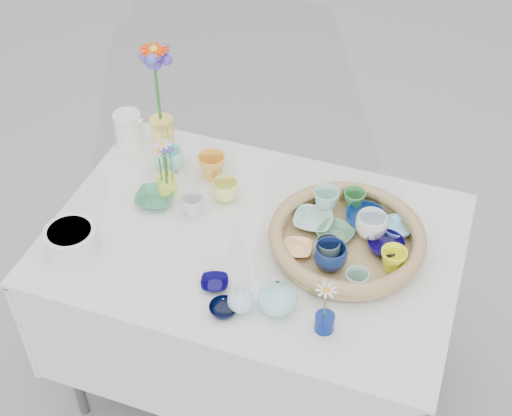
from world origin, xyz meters
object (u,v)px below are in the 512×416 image
(tall_vase_yellow, at_px, (163,137))
(wicker_tray, at_px, (347,239))
(display_table, at_px, (254,378))
(bud_vase_seafoam, at_px, (277,295))

(tall_vase_yellow, bearing_deg, wicker_tray, -18.39)
(display_table, bearing_deg, bud_vase_seafoam, -57.44)
(display_table, xyz_separation_m, wicker_tray, (0.28, 0.05, 0.80))
(bud_vase_seafoam, bearing_deg, tall_vase_yellow, 138.06)
(bud_vase_seafoam, bearing_deg, wicker_tray, 67.47)
(wicker_tray, xyz_separation_m, tall_vase_yellow, (-0.72, 0.24, 0.04))
(bud_vase_seafoam, distance_m, tall_vase_yellow, 0.80)
(bud_vase_seafoam, xyz_separation_m, tall_vase_yellow, (-0.60, 0.53, 0.02))
(wicker_tray, bearing_deg, tall_vase_yellow, 161.61)
(bud_vase_seafoam, height_order, tall_vase_yellow, tall_vase_yellow)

